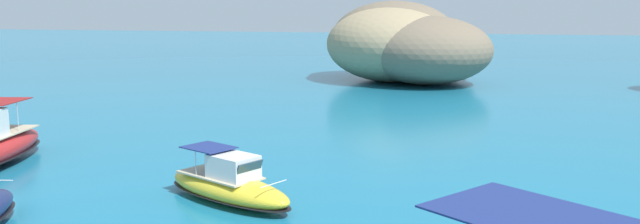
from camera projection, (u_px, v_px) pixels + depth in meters
The scene contains 2 objects.
islet_large at pixel (403, 46), 63.28m from camera, with size 22.66×22.25×8.35m.
motorboat_yellow at pixel (229, 186), 22.98m from camera, with size 6.54×4.26×1.98m.
Camera 1 is at (9.15, -9.30, 7.13)m, focal length 34.05 mm.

